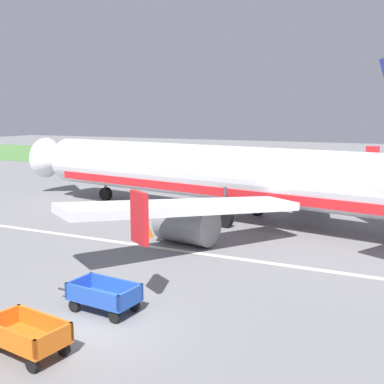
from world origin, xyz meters
name	(u,v)px	position (x,y,z in m)	size (l,w,h in m)	color
ground_plane	(99,326)	(0.00, 0.00, 0.00)	(220.00, 220.00, 0.00)	slate
grass_strip	(343,166)	(0.00, 54.75, 0.03)	(220.00, 28.00, 0.06)	#518442
apron_stripe	(208,254)	(0.00, 9.17, 0.01)	(120.00, 0.36, 0.01)	silver
airplane	(224,174)	(-2.51, 17.51, 3.05)	(37.54, 30.31, 11.34)	silver
baggage_cart_nearest	(26,336)	(-0.73, -2.52, 0.60)	(3.62, 1.71, 1.07)	orange
baggage_cart_second_in_row	(104,296)	(-0.54, 1.06, 0.60)	(3.60, 1.60, 1.07)	#234CB2
traffic_cone_near_plane	(208,239)	(-0.69, 10.71, 0.37)	(0.56, 0.56, 0.74)	orange
traffic_cone_mid_apron	(149,231)	(-4.51, 10.81, 0.36)	(0.55, 0.55, 0.72)	orange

